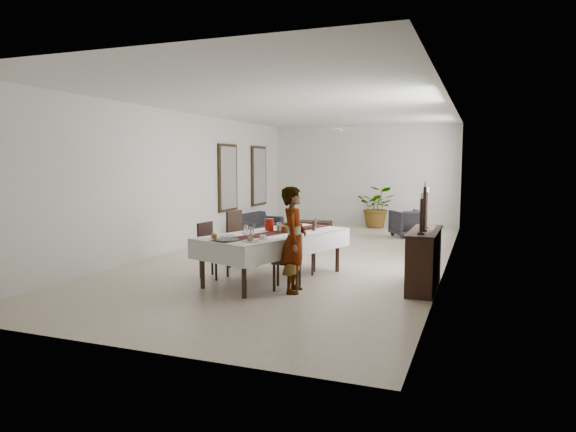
{
  "coord_description": "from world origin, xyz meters",
  "views": [
    {
      "loc": [
        3.61,
        -10.44,
        2.03
      ],
      "look_at": [
        0.31,
        -1.74,
        1.05
      ],
      "focal_mm": 32.0,
      "sensor_mm": 36.0,
      "label": 1
    }
  ],
  "objects_px": {
    "red_pitcher": "(269,225)",
    "sideboard_body": "(424,260)",
    "dining_table_top": "(275,235)",
    "sofa": "(258,223)",
    "woman": "(294,240)"
  },
  "relations": [
    {
      "from": "red_pitcher",
      "to": "sideboard_body",
      "type": "relative_size",
      "value": 0.14
    },
    {
      "from": "dining_table_top",
      "to": "sofa",
      "type": "relative_size",
      "value": 1.34
    },
    {
      "from": "woman",
      "to": "sofa",
      "type": "height_order",
      "value": "woman"
    },
    {
      "from": "red_pitcher",
      "to": "sideboard_body",
      "type": "bearing_deg",
      "value": 0.7
    },
    {
      "from": "dining_table_top",
      "to": "red_pitcher",
      "type": "distance_m",
      "value": 0.34
    },
    {
      "from": "red_pitcher",
      "to": "sofa",
      "type": "height_order",
      "value": "red_pitcher"
    },
    {
      "from": "red_pitcher",
      "to": "sideboard_body",
      "type": "height_order",
      "value": "red_pitcher"
    },
    {
      "from": "dining_table_top",
      "to": "red_pitcher",
      "type": "bearing_deg",
      "value": 149.04
    },
    {
      "from": "sideboard_body",
      "to": "sofa",
      "type": "height_order",
      "value": "sideboard_body"
    },
    {
      "from": "sofa",
      "to": "dining_table_top",
      "type": "bearing_deg",
      "value": -148.05
    },
    {
      "from": "sideboard_body",
      "to": "red_pitcher",
      "type": "bearing_deg",
      "value": -179.3
    },
    {
      "from": "red_pitcher",
      "to": "woman",
      "type": "height_order",
      "value": "woman"
    },
    {
      "from": "red_pitcher",
      "to": "woman",
      "type": "bearing_deg",
      "value": -49.03
    },
    {
      "from": "dining_table_top",
      "to": "sofa",
      "type": "xyz_separation_m",
      "value": [
        -2.72,
        5.35,
        -0.5
      ]
    },
    {
      "from": "dining_table_top",
      "to": "woman",
      "type": "xyz_separation_m",
      "value": [
        0.6,
        -0.69,
        0.05
      ]
    }
  ]
}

